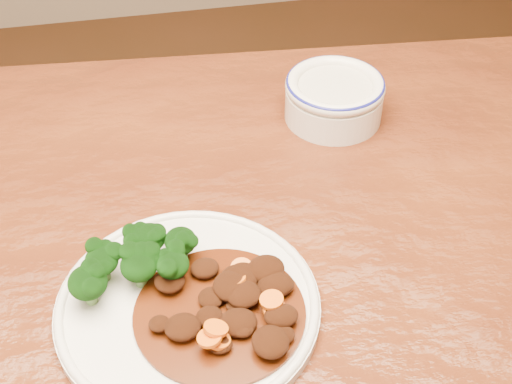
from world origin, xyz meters
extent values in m
cube|color=#602A11|center=(0.00, 0.00, 0.73)|extent=(1.57, 1.02, 0.04)
cylinder|color=silver|center=(-0.01, -0.05, 0.76)|extent=(0.27, 0.27, 0.01)
torus|color=silver|center=(-0.01, -0.05, 0.76)|extent=(0.27, 0.27, 0.01)
cylinder|color=#5F8D49|center=(-0.04, 0.03, 0.77)|extent=(0.01, 0.01, 0.02)
ellipsoid|color=black|center=(-0.04, 0.03, 0.79)|extent=(0.04, 0.04, 0.03)
cylinder|color=#5F8D49|center=(-0.10, -0.03, 0.77)|extent=(0.01, 0.01, 0.02)
ellipsoid|color=black|center=(-0.10, -0.03, 0.79)|extent=(0.04, 0.04, 0.03)
cylinder|color=#5F8D49|center=(-0.09, 0.00, 0.77)|extent=(0.01, 0.01, 0.02)
ellipsoid|color=black|center=(-0.09, 0.00, 0.79)|extent=(0.04, 0.04, 0.03)
cylinder|color=#5F8D49|center=(-0.05, -0.01, 0.77)|extent=(0.01, 0.01, 0.02)
ellipsoid|color=black|center=(-0.05, -0.01, 0.79)|extent=(0.04, 0.04, 0.03)
cylinder|color=#5F8D49|center=(-0.02, -0.02, 0.77)|extent=(0.01, 0.01, 0.02)
ellipsoid|color=black|center=(-0.02, -0.02, 0.79)|extent=(0.03, 0.03, 0.03)
cylinder|color=#5F8D49|center=(-0.01, 0.01, 0.77)|extent=(0.01, 0.01, 0.02)
ellipsoid|color=black|center=(-0.01, 0.01, 0.79)|extent=(0.03, 0.03, 0.03)
cylinder|color=#5F8D49|center=(-0.05, 0.03, 0.77)|extent=(0.01, 0.01, 0.02)
ellipsoid|color=black|center=(-0.05, 0.03, 0.79)|extent=(0.03, 0.03, 0.03)
cylinder|color=#492007|center=(0.02, -0.07, 0.76)|extent=(0.17, 0.17, 0.00)
ellipsoid|color=black|center=(0.08, -0.03, 0.78)|extent=(0.04, 0.04, 0.02)
ellipsoid|color=black|center=(0.01, -0.08, 0.77)|extent=(0.03, 0.03, 0.01)
ellipsoid|color=black|center=(0.04, -0.05, 0.78)|extent=(0.04, 0.04, 0.02)
ellipsoid|color=black|center=(0.06, -0.12, 0.78)|extent=(0.04, 0.04, 0.02)
ellipsoid|color=black|center=(0.08, -0.09, 0.78)|extent=(0.03, 0.03, 0.02)
ellipsoid|color=black|center=(0.04, -0.09, 0.77)|extent=(0.04, 0.03, 0.02)
ellipsoid|color=black|center=(0.08, -0.05, 0.77)|extent=(0.04, 0.03, 0.02)
ellipsoid|color=black|center=(-0.02, -0.09, 0.78)|extent=(0.04, 0.03, 0.02)
ellipsoid|color=black|center=(0.02, -0.11, 0.77)|extent=(0.02, 0.02, 0.01)
ellipsoid|color=black|center=(0.05, -0.04, 0.77)|extent=(0.04, 0.04, 0.02)
ellipsoid|color=black|center=(0.02, -0.05, 0.77)|extent=(0.03, 0.03, 0.01)
ellipsoid|color=black|center=(0.02, -0.01, 0.77)|extent=(0.03, 0.03, 0.02)
ellipsoid|color=black|center=(-0.04, -0.08, 0.77)|extent=(0.02, 0.02, 0.01)
ellipsoid|color=black|center=(0.05, -0.03, 0.78)|extent=(0.03, 0.03, 0.02)
ellipsoid|color=black|center=(0.03, -0.04, 0.77)|extent=(0.02, 0.02, 0.01)
ellipsoid|color=black|center=(0.04, -0.10, 0.77)|extent=(0.02, 0.02, 0.01)
ellipsoid|color=black|center=(0.04, -0.07, 0.77)|extent=(0.02, 0.02, 0.01)
ellipsoid|color=black|center=(0.08, -0.11, 0.77)|extent=(0.02, 0.02, 0.01)
ellipsoid|color=black|center=(0.05, -0.06, 0.78)|extent=(0.04, 0.03, 0.02)
ellipsoid|color=black|center=(-0.02, -0.03, 0.78)|extent=(0.03, 0.03, 0.02)
cylinder|color=#D4550B|center=(0.08, -0.08, 0.78)|extent=(0.03, 0.03, 0.01)
cylinder|color=#D4550B|center=(0.02, -0.11, 0.78)|extent=(0.03, 0.03, 0.01)
cylinder|color=#D4550B|center=(0.01, -0.11, 0.78)|extent=(0.03, 0.03, 0.01)
cylinder|color=#D4550B|center=(0.05, -0.02, 0.78)|extent=(0.03, 0.03, 0.01)
cylinder|color=#D4550B|center=(0.01, -0.10, 0.79)|extent=(0.03, 0.02, 0.01)
cylinder|color=#D4550B|center=(0.07, -0.08, 0.78)|extent=(0.03, 0.03, 0.01)
cylinder|color=#D4550B|center=(0.04, -0.04, 0.78)|extent=(0.03, 0.03, 0.02)
cylinder|color=white|center=(0.23, 0.25, 0.77)|extent=(0.13, 0.13, 0.04)
cylinder|color=silver|center=(0.23, 0.25, 0.80)|extent=(0.10, 0.10, 0.01)
torus|color=white|center=(0.23, 0.25, 0.80)|extent=(0.14, 0.14, 0.02)
torus|color=navy|center=(0.23, 0.25, 0.81)|extent=(0.13, 0.13, 0.01)
camera|label=1|loc=(-0.03, -0.52, 1.34)|focal=50.00mm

